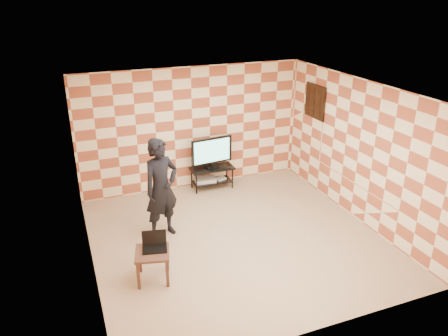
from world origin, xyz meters
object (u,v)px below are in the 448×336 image
(tv_stand, at_px, (212,173))
(side_table, at_px, (152,257))
(tv, at_px, (212,151))
(person, at_px, (161,189))

(tv_stand, distance_m, side_table, 3.43)
(tv, xyz_separation_m, person, (-1.51, -1.55, 0.05))
(tv, relative_size, side_table, 1.53)
(tv_stand, bearing_deg, tv, -96.36)
(tv_stand, height_order, tv, tv)
(side_table, height_order, person, person)
(tv, height_order, side_table, tv)
(side_table, bearing_deg, tv, 54.66)
(tv_stand, xyz_separation_m, side_table, (-1.98, -2.80, 0.05))
(tv, bearing_deg, side_table, -125.34)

